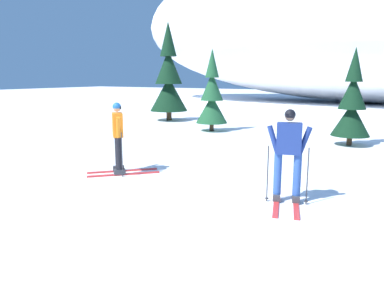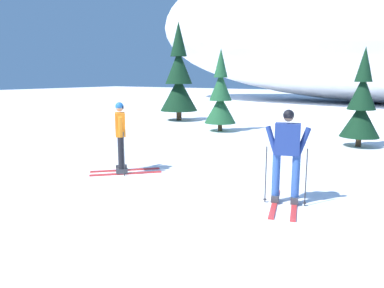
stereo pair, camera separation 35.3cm
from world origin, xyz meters
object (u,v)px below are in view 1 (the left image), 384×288
pine_tree_center_right (352,105)px  skier_navy_jacket (288,153)px  skier_orange_jacket (118,136)px  pine_tree_far_left (169,80)px  pine_tree_center_left (212,97)px

pine_tree_center_right → skier_navy_jacket: bearing=-91.3°
skier_orange_jacket → pine_tree_center_right: (4.41, 7.10, 0.48)m
pine_tree_center_right → skier_orange_jacket: bearing=-121.8°
skier_navy_jacket → skier_orange_jacket: bearing=-180.0°
skier_navy_jacket → skier_orange_jacket: size_ratio=1.02×
skier_navy_jacket → pine_tree_far_left: bearing=133.4°
skier_navy_jacket → skier_orange_jacket: (-4.25, -0.00, -0.02)m
pine_tree_center_right → pine_tree_center_left: bearing=173.8°
skier_orange_jacket → pine_tree_far_left: 11.50m
pine_tree_far_left → pine_tree_center_right: pine_tree_far_left is taller
pine_tree_far_left → pine_tree_center_right: 10.21m
skier_orange_jacket → pine_tree_center_left: pine_tree_center_left is taller
skier_orange_jacket → skier_navy_jacket: bearing=0.0°
skier_navy_jacket → skier_orange_jacket: 4.25m
skier_navy_jacket → pine_tree_far_left: 13.98m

